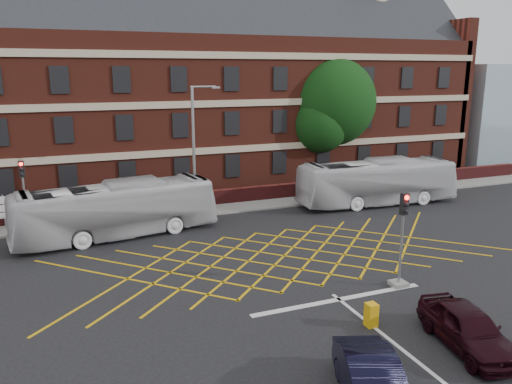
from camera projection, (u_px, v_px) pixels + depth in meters
name	position (u px, v px, depth m)	size (l,w,h in m)	color
ground	(302.00, 270.00, 24.16)	(120.00, 120.00, 0.00)	black
victorian_building	(189.00, 90.00, 42.25)	(51.00, 12.17, 20.40)	maroon
boundary_wall	(220.00, 197.00, 35.77)	(56.00, 0.50, 1.10)	#531617
far_pavement	(224.00, 207.00, 34.98)	(60.00, 3.00, 0.12)	slate
glass_block	(495.00, 112.00, 54.16)	(14.00, 10.00, 10.00)	#99B2BF
box_junction_hatching	(284.00, 256.00, 25.97)	(11.50, 0.12, 0.02)	#CC990C
stop_line	(339.00, 299.00, 21.00)	(8.00, 0.30, 0.02)	silver
bus_left	(116.00, 210.00, 28.67)	(2.70, 11.54, 3.21)	silver
bus_right	(377.00, 182.00, 35.71)	(2.74, 11.71, 3.26)	silver
car_maroon	(468.00, 328.00, 17.21)	(1.76, 4.39, 1.49)	black
deciduous_tree	(331.00, 108.00, 42.14)	(7.67, 7.47, 10.57)	black
traffic_light_near	(401.00, 249.00, 21.93)	(0.70, 0.70, 4.27)	slate
traffic_light_far	(25.00, 203.00, 29.56)	(0.70, 0.70, 4.27)	slate
street_lamp	(196.00, 177.00, 31.43)	(2.25, 1.00, 8.50)	slate
direction_signs	(4.00, 208.00, 29.78)	(1.10, 0.16, 2.20)	gray
utility_cabinet	(371.00, 315.00, 18.72)	(0.40, 0.42, 0.92)	#DB9E0C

